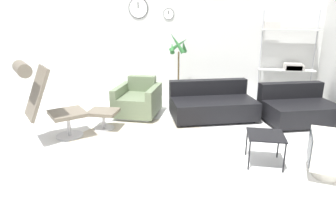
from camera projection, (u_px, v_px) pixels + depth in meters
name	position (u px, v px, depth m)	size (l,w,h in m)	color
ground_plane	(152.00, 144.00, 4.68)	(12.00, 12.00, 0.00)	white
wall_back	(178.00, 38.00, 7.02)	(12.00, 0.09, 2.80)	silver
round_rug	(145.00, 145.00, 4.63)	(2.46, 2.46, 0.01)	#BCB29E
lounge_chair	(44.00, 95.00, 4.60)	(1.06, 1.04, 1.29)	#BCBCC1
ottoman	(103.00, 115.00, 5.23)	(0.49, 0.42, 0.34)	#BCBCC1
armchair_red	(138.00, 101.00, 5.97)	(0.83, 0.93, 0.73)	silver
couch_low	(212.00, 105.00, 5.83)	(1.78, 1.38, 0.69)	black
couch_second	(298.00, 109.00, 5.58)	(1.49, 1.28, 0.69)	black
side_table	(266.00, 137.00, 3.97)	(0.47, 0.47, 0.42)	black
crt_television	(330.00, 153.00, 3.66)	(0.57, 0.63, 0.56)	beige
potted_plant	(178.00, 77.00, 6.76)	(0.45, 0.50, 1.59)	#333338
shelf_unit	(287.00, 52.00, 6.45)	(1.19, 0.28, 2.03)	#BCBCC1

